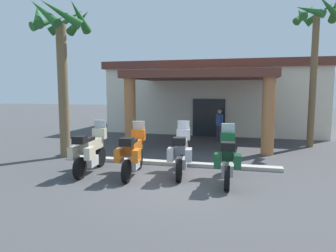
{
  "coord_description": "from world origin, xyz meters",
  "views": [
    {
      "loc": [
        1.88,
        -8.53,
        2.66
      ],
      "look_at": [
        -1.0,
        3.33,
        1.2
      ],
      "focal_mm": 33.26,
      "sensor_mm": 36.0,
      "label": 1
    }
  ],
  "objects_px": {
    "motorcycle_cream": "(90,151)",
    "motorcycle_green": "(227,158)",
    "motorcycle_silver": "(181,153)",
    "motorcycle_orange": "(133,153)",
    "pedestrian": "(219,123)",
    "motel_building": "(216,96)",
    "palm_tree_near_portico": "(315,36)",
    "palm_tree_roadside": "(61,44)"
  },
  "relations": [
    {
      "from": "motorcycle_green",
      "to": "motorcycle_silver",
      "type": "bearing_deg",
      "value": 68.99
    },
    {
      "from": "motorcycle_cream",
      "to": "motorcycle_silver",
      "type": "bearing_deg",
      "value": -84.49
    },
    {
      "from": "motorcycle_orange",
      "to": "motorcycle_silver",
      "type": "bearing_deg",
      "value": -78.8
    },
    {
      "from": "motorcycle_silver",
      "to": "palm_tree_near_portico",
      "type": "relative_size",
      "value": 0.33
    },
    {
      "from": "motel_building",
      "to": "palm_tree_near_portico",
      "type": "distance_m",
      "value": 7.76
    },
    {
      "from": "motorcycle_cream",
      "to": "pedestrian",
      "type": "bearing_deg",
      "value": -29.5
    },
    {
      "from": "palm_tree_near_portico",
      "to": "motorcycle_cream",
      "type": "bearing_deg",
      "value": -139.86
    },
    {
      "from": "motorcycle_orange",
      "to": "motorcycle_green",
      "type": "xyz_separation_m",
      "value": [
        2.86,
        -0.03,
        0.0
      ]
    },
    {
      "from": "palm_tree_near_portico",
      "to": "motorcycle_green",
      "type": "bearing_deg",
      "value": -117.59
    },
    {
      "from": "motorcycle_cream",
      "to": "palm_tree_near_portico",
      "type": "relative_size",
      "value": 0.33
    },
    {
      "from": "pedestrian",
      "to": "motel_building",
      "type": "bearing_deg",
      "value": -126.13
    },
    {
      "from": "motel_building",
      "to": "palm_tree_roadside",
      "type": "height_order",
      "value": "palm_tree_roadside"
    },
    {
      "from": "motorcycle_orange",
      "to": "motorcycle_silver",
      "type": "xyz_separation_m",
      "value": [
        1.43,
        0.44,
        0.0
      ]
    },
    {
      "from": "motorcycle_orange",
      "to": "motorcycle_green",
      "type": "height_order",
      "value": "same"
    },
    {
      "from": "motorcycle_orange",
      "to": "motorcycle_silver",
      "type": "height_order",
      "value": "same"
    },
    {
      "from": "pedestrian",
      "to": "palm_tree_near_portico",
      "type": "relative_size",
      "value": 0.24
    },
    {
      "from": "motorcycle_orange",
      "to": "palm_tree_roadside",
      "type": "bearing_deg",
      "value": 55.85
    },
    {
      "from": "motorcycle_orange",
      "to": "motorcycle_cream",
      "type": "bearing_deg",
      "value": 84.18
    },
    {
      "from": "motel_building",
      "to": "motorcycle_cream",
      "type": "xyz_separation_m",
      "value": [
        -2.9,
        -11.91,
        -1.49
      ]
    },
    {
      "from": "motel_building",
      "to": "motorcycle_orange",
      "type": "distance_m",
      "value": 12.09
    },
    {
      "from": "motorcycle_green",
      "to": "palm_tree_roadside",
      "type": "distance_m",
      "value": 7.58
    },
    {
      "from": "motorcycle_cream",
      "to": "motorcycle_green",
      "type": "xyz_separation_m",
      "value": [
        4.29,
        -0.03,
        0.0
      ]
    },
    {
      "from": "pedestrian",
      "to": "motorcycle_orange",
      "type": "bearing_deg",
      "value": 30.28
    },
    {
      "from": "palm_tree_near_portico",
      "to": "pedestrian",
      "type": "bearing_deg",
      "value": 171.01
    },
    {
      "from": "palm_tree_near_portico",
      "to": "palm_tree_roadside",
      "type": "distance_m",
      "value": 10.83
    },
    {
      "from": "motorcycle_cream",
      "to": "palm_tree_roadside",
      "type": "distance_m",
      "value": 4.59
    },
    {
      "from": "motorcycle_cream",
      "to": "motorcycle_green",
      "type": "bearing_deg",
      "value": -93.71
    },
    {
      "from": "motel_building",
      "to": "palm_tree_roadside",
      "type": "distance_m",
      "value": 11.4
    },
    {
      "from": "motel_building",
      "to": "palm_tree_roadside",
      "type": "xyz_separation_m",
      "value": [
        -4.98,
        -10.03,
        2.15
      ]
    },
    {
      "from": "motorcycle_orange",
      "to": "motorcycle_green",
      "type": "bearing_deg",
      "value": -96.6
    },
    {
      "from": "motel_building",
      "to": "palm_tree_near_portico",
      "type": "height_order",
      "value": "palm_tree_near_portico"
    },
    {
      "from": "palm_tree_roadside",
      "to": "pedestrian",
      "type": "bearing_deg",
      "value": 43.36
    },
    {
      "from": "motorcycle_silver",
      "to": "palm_tree_near_portico",
      "type": "bearing_deg",
      "value": -45.11
    },
    {
      "from": "motel_building",
      "to": "pedestrian",
      "type": "height_order",
      "value": "motel_building"
    },
    {
      "from": "motorcycle_cream",
      "to": "pedestrian",
      "type": "relative_size",
      "value": 1.37
    },
    {
      "from": "motorcycle_silver",
      "to": "palm_tree_near_portico",
      "type": "height_order",
      "value": "palm_tree_near_portico"
    },
    {
      "from": "motorcycle_silver",
      "to": "motorcycle_orange",
      "type": "bearing_deg",
      "value": 100.72
    },
    {
      "from": "motorcycle_orange",
      "to": "palm_tree_near_portico",
      "type": "xyz_separation_m",
      "value": [
        6.27,
        6.49,
        4.3
      ]
    },
    {
      "from": "motorcycle_cream",
      "to": "motorcycle_orange",
      "type": "height_order",
      "value": "same"
    },
    {
      "from": "motel_building",
      "to": "motorcycle_green",
      "type": "height_order",
      "value": "motel_building"
    },
    {
      "from": "pedestrian",
      "to": "palm_tree_roadside",
      "type": "relative_size",
      "value": 0.27
    },
    {
      "from": "motorcycle_cream",
      "to": "motorcycle_orange",
      "type": "distance_m",
      "value": 1.43
    }
  ]
}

